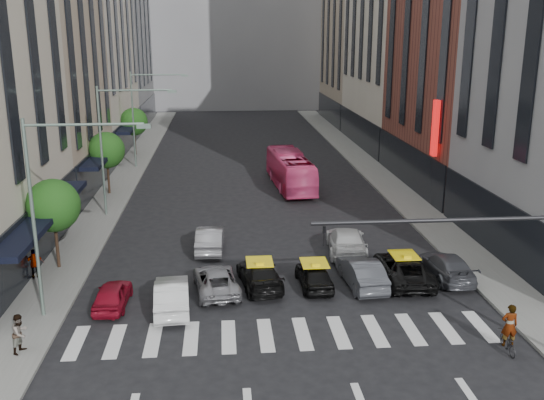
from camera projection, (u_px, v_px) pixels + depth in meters
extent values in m
plane|color=black|center=(293.00, 352.00, 24.76)|extent=(160.00, 160.00, 0.00)
cube|color=slate|center=(121.00, 182.00, 52.63)|extent=(3.00, 96.00, 0.15)
cube|color=slate|center=(381.00, 177.00, 54.50)|extent=(3.00, 96.00, 0.15)
cube|color=tan|center=(35.00, 41.00, 47.09)|extent=(8.00, 16.00, 24.00)
cube|color=gray|center=(113.00, 15.00, 81.83)|extent=(8.00, 18.00, 30.00)
cube|color=brown|center=(465.00, 28.00, 48.62)|extent=(8.00, 18.00, 26.00)
cube|color=tan|center=(360.00, 23.00, 84.86)|extent=(8.00, 18.00, 28.00)
cube|color=gray|center=(234.00, 0.00, 101.62)|extent=(30.00, 10.00, 36.00)
cylinder|color=black|center=(56.00, 240.00, 32.95)|extent=(0.18, 0.18, 3.15)
sphere|color=#194E16|center=(53.00, 206.00, 32.44)|extent=(2.88, 2.88, 2.88)
cylinder|color=black|center=(108.00, 174.00, 48.32)|extent=(0.18, 0.18, 3.15)
sphere|color=#194E16|center=(106.00, 150.00, 47.81)|extent=(2.88, 2.88, 2.88)
cylinder|color=black|center=(135.00, 140.00, 63.69)|extent=(0.18, 0.18, 3.15)
sphere|color=#194E16|center=(134.00, 122.00, 63.18)|extent=(2.88, 2.88, 2.88)
cylinder|color=gray|center=(34.00, 221.00, 26.48)|extent=(0.16, 0.16, 9.00)
cylinder|color=gray|center=(84.00, 125.00, 25.56)|extent=(5.00, 0.12, 0.12)
cube|color=gray|center=(144.00, 126.00, 25.79)|extent=(0.60, 0.25, 0.18)
cylinder|color=gray|center=(102.00, 152.00, 41.85)|extent=(0.16, 0.16, 9.00)
cylinder|color=gray|center=(135.00, 90.00, 40.93)|extent=(5.00, 0.12, 0.12)
cube|color=gray|center=(172.00, 91.00, 41.16)|extent=(0.60, 0.25, 0.18)
cylinder|color=gray|center=(133.00, 120.00, 57.22)|extent=(0.16, 0.16, 9.00)
cylinder|color=gray|center=(158.00, 75.00, 56.30)|extent=(5.00, 0.12, 0.12)
cube|color=gray|center=(185.00, 76.00, 56.53)|extent=(0.60, 0.25, 0.18)
cylinder|color=black|center=(443.00, 220.00, 22.71)|extent=(10.00, 0.16, 0.16)
imported|color=black|center=(324.00, 236.00, 22.48)|extent=(0.13, 0.16, 0.80)
cube|color=red|center=(435.00, 128.00, 43.40)|extent=(0.30, 0.70, 4.00)
imported|color=maroon|center=(112.00, 295.00, 28.67)|extent=(1.58, 3.67, 1.23)
imported|color=silver|center=(172.00, 295.00, 28.35)|extent=(1.87, 4.57, 1.47)
imported|color=gray|center=(216.00, 280.00, 30.35)|extent=(2.64, 4.69, 1.24)
imported|color=black|center=(260.00, 274.00, 30.95)|extent=(2.46, 4.82, 1.34)
imported|color=black|center=(314.00, 275.00, 30.90)|extent=(1.72, 3.88, 1.30)
imported|color=#43454B|center=(362.00, 272.00, 31.04)|extent=(1.94, 4.63, 1.49)
imported|color=black|center=(403.00, 268.00, 31.58)|extent=(2.61, 5.31, 1.45)
imported|color=#474950|center=(446.00, 266.00, 32.03)|extent=(2.03, 4.72, 1.35)
imported|color=#98979C|center=(210.00, 239.00, 36.14)|extent=(1.73, 4.52, 1.47)
imported|color=silver|center=(346.00, 241.00, 35.64)|extent=(2.72, 5.50, 1.54)
imported|color=#F24786|center=(290.00, 170.00, 50.77)|extent=(3.24, 10.76, 2.96)
imported|color=black|center=(508.00, 342.00, 24.69)|extent=(0.68, 1.64, 0.84)
imported|color=gray|center=(511.00, 312.00, 24.33)|extent=(0.70, 0.49, 1.83)
imported|color=gray|center=(20.00, 333.00, 24.26)|extent=(0.86, 0.96, 1.64)
imported|color=gray|center=(35.00, 264.00, 31.63)|extent=(1.01, 0.64, 1.60)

